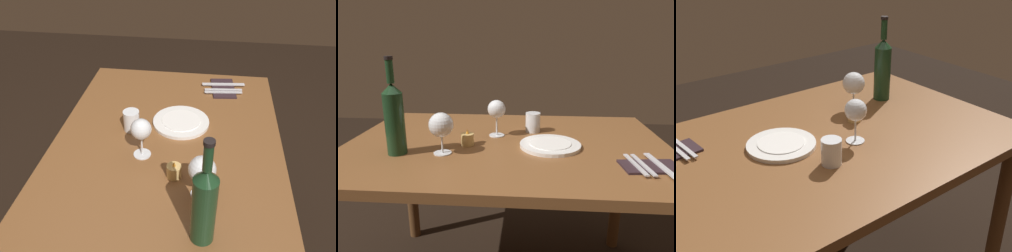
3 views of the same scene
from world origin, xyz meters
TOP-DOWN VIEW (x-y plane):
  - dining_table at (0.00, 0.00)m, footprint 1.30×0.90m
  - wine_glass_left at (-0.05, 0.08)m, footprint 0.08×0.08m
  - wine_glass_right at (-0.23, -0.15)m, footprint 0.09×0.09m
  - wine_bottle at (-0.39, -0.16)m, footprint 0.07×0.07m
  - water_tumbler at (0.11, 0.15)m, footprint 0.07×0.07m
  - votive_candle at (-0.15, -0.05)m, footprint 0.05×0.05m
  - dinner_plate at (0.18, -0.04)m, footprint 0.24×0.24m
  - folded_napkin at (0.50, -0.22)m, footprint 0.20×0.13m
  - fork_inner at (0.47, -0.22)m, footprint 0.03×0.18m
  - fork_outer at (0.45, -0.22)m, footprint 0.03×0.18m
  - table_knife at (0.53, -0.22)m, footprint 0.04×0.21m

SIDE VIEW (x-z plane):
  - dining_table at x=0.00m, z-range 0.28..1.02m
  - folded_napkin at x=0.50m, z-range 0.74..0.75m
  - dinner_plate at x=0.18m, z-range 0.74..0.76m
  - fork_inner at x=0.47m, z-range 0.75..0.75m
  - fork_outer at x=0.45m, z-range 0.75..0.75m
  - table_knife at x=0.53m, z-range 0.75..0.75m
  - votive_candle at x=-0.15m, z-range 0.73..0.80m
  - water_tumbler at x=0.11m, z-range 0.74..0.82m
  - wine_glass_right at x=-0.23m, z-range 0.77..0.93m
  - wine_glass_left at x=-0.05m, z-range 0.78..0.93m
  - wine_bottle at x=-0.39m, z-range 0.70..1.06m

